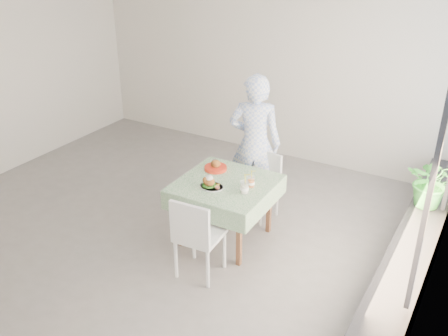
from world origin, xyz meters
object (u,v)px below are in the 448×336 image
Objects in this scene: cafe_table at (226,204)px; juice_cup_orange at (251,182)px; main_dish at (210,183)px; diner at (255,144)px; chair_near at (200,250)px; potted_plant at (433,182)px; chair_far at (259,197)px.

cafe_table is 0.45m from juice_cup_orange.
cafe_table is at bearing 63.95° from main_dish.
cafe_table is at bearing -170.02° from juice_cup_orange.
cafe_table is at bearing 74.89° from diner.
cafe_table is 0.74m from chair_near.
diner is at bearing 114.49° from juice_cup_orange.
diner is at bearing 88.41° from main_dish.
main_dish is at bearing -116.05° from cafe_table.
main_dish is at bearing 69.11° from diner.
juice_cup_orange is 2.00m from potted_plant.
chair_far is 3.00× the size of main_dish.
juice_cup_orange is (0.35, -0.78, -0.10)m from diner.
diner is at bearing 95.94° from chair_near.
main_dish is at bearing 109.60° from chair_near.
chair_far reaches higher than cafe_table.
potted_plant is (2.09, 0.23, -0.10)m from diner.
potted_plant is at bearing 166.94° from diner.
chair_near reaches higher than cafe_table.
chair_far is at bearing 77.18° from main_dish.
chair_near is at bearing -104.27° from juice_cup_orange.
diner reaches higher than cafe_table.
chair_near reaches higher than main_dish.
chair_far is (0.10, 0.67, -0.20)m from cafe_table.
chair_near is at bearing -137.39° from potted_plant.
cafe_table is 1.13× the size of chair_near.
juice_cup_orange is at bearing 95.19° from diner.
diner reaches higher than juice_cup_orange.
chair_far is 0.90× the size of chair_near.
chair_near is at bearing -82.04° from cafe_table.
potted_plant is at bearing 42.61° from chair_near.
diner reaches higher than main_dish.
juice_cup_orange is at bearing -72.93° from chair_far.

